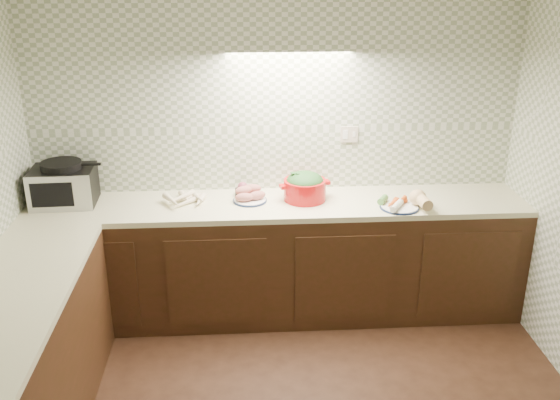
{
  "coord_description": "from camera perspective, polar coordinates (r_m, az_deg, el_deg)",
  "views": [
    {
      "loc": [
        -0.26,
        -2.67,
        2.58
      ],
      "look_at": [
        -0.0,
        1.25,
        1.02
      ],
      "focal_mm": 40.0,
      "sensor_mm": 36.0,
      "label": 1
    }
  ],
  "objects": [
    {
      "name": "sweet_potato_plate",
      "position": [
        4.52,
        -2.83,
        0.42
      ],
      "size": [
        0.25,
        0.25,
        0.11
      ],
      "rotation": [
        0.0,
        0.0,
        0.42
      ],
      "color": "#111E41",
      "rests_on": "counter"
    },
    {
      "name": "veg_plate",
      "position": [
        4.5,
        11.61,
        -0.11
      ],
      "size": [
        0.35,
        0.28,
        0.13
      ],
      "rotation": [
        0.0,
        0.0,
        -0.05
      ],
      "color": "#111E41",
      "rests_on": "counter"
    },
    {
      "name": "room",
      "position": [
        2.84,
        1.71,
        2.1
      ],
      "size": [
        3.6,
        3.6,
        2.6
      ],
      "color": "black",
      "rests_on": "ground"
    },
    {
      "name": "parsnip_pile",
      "position": [
        4.53,
        -9.04,
        0.04
      ],
      "size": [
        0.32,
        0.39,
        0.07
      ],
      "color": "beige",
      "rests_on": "counter"
    },
    {
      "name": "counter",
      "position": [
        3.99,
        -9.4,
        -10.91
      ],
      "size": [
        3.6,
        3.6,
        0.9
      ],
      "color": "black",
      "rests_on": "ground"
    },
    {
      "name": "onion_bowl",
      "position": [
        4.63,
        -3.29,
        0.87
      ],
      "size": [
        0.14,
        0.14,
        0.11
      ],
      "color": "black",
      "rests_on": "counter"
    },
    {
      "name": "toaster_oven",
      "position": [
        4.7,
        -19.19,
        1.36
      ],
      "size": [
        0.45,
        0.35,
        0.31
      ],
      "rotation": [
        0.0,
        0.0,
        0.04
      ],
      "color": "black",
      "rests_on": "counter"
    },
    {
      "name": "dutch_oven",
      "position": [
        4.52,
        2.29,
        1.26
      ],
      "size": [
        0.38,
        0.37,
        0.21
      ],
      "rotation": [
        0.0,
        0.0,
        0.23
      ],
      "color": "#B50F11",
      "rests_on": "counter"
    }
  ]
}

